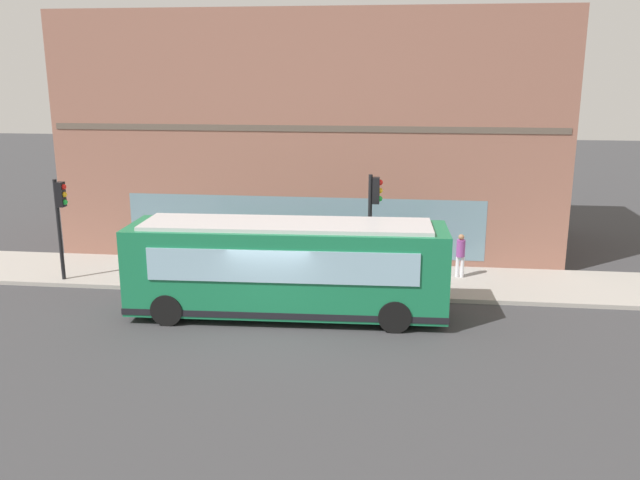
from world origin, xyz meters
TOP-DOWN VIEW (x-y plane):
  - ground at (0.00, 0.00)m, footprint 120.00×120.00m
  - sidewalk_curb at (4.58, 0.00)m, footprint 3.96×40.00m
  - building_corner at (10.81, 0.00)m, footprint 8.56×20.53m
  - city_bus_nearside at (0.79, -0.32)m, footprint 2.93×10.13m
  - traffic_light_near_corner at (3.28, -2.94)m, footprint 0.32×0.49m
  - traffic_light_down_block at (3.12, 8.37)m, footprint 0.32×0.49m
  - fire_hydrant at (5.58, -1.03)m, footprint 0.35×0.35m
  - pedestrian_by_light_pole at (5.55, -2.79)m, footprint 0.32×0.32m
  - pedestrian_walking_along_curb at (5.13, -6.12)m, footprint 0.32×0.32m
  - pedestrian_near_building_entrance at (5.62, 3.05)m, footprint 0.32×0.32m
  - newspaper_vending_box at (5.43, 0.23)m, footprint 0.44×0.43m

SIDE VIEW (x-z plane):
  - ground at x=0.00m, z-range 0.00..0.00m
  - sidewalk_curb at x=4.58m, z-range 0.00..0.15m
  - fire_hydrant at x=5.58m, z-range 0.14..0.88m
  - newspaper_vending_box at x=5.43m, z-range 0.15..1.05m
  - pedestrian_near_building_entrance at x=5.62m, z-range 0.26..1.86m
  - pedestrian_walking_along_curb at x=5.13m, z-range 0.27..1.92m
  - pedestrian_by_light_pole at x=5.55m, z-range 0.28..2.03m
  - city_bus_nearside at x=0.79m, z-range 0.02..3.09m
  - traffic_light_down_block at x=3.12m, z-range 0.89..4.63m
  - traffic_light_near_corner at x=3.28m, z-range 0.96..5.05m
  - building_corner at x=10.81m, z-range -0.01..9.98m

